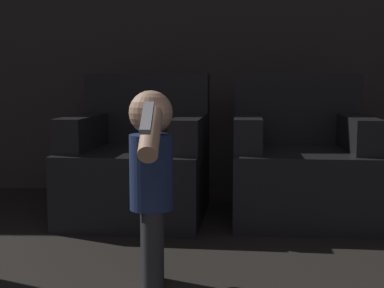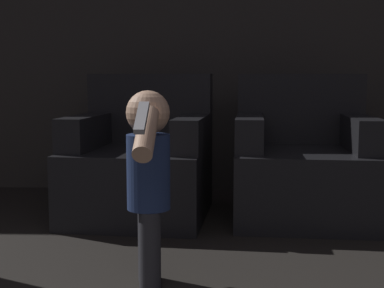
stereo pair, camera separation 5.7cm
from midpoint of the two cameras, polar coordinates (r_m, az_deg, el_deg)
wall_back at (r=4.14m, az=0.68°, el=13.19°), size 8.40×0.05×2.60m
armchair_left at (r=3.35m, az=-4.97°, el=-2.28°), size 0.90×0.93×0.88m
armchair_right at (r=3.37m, az=12.22°, el=-2.36°), size 0.88×0.91×0.88m
person_toddler at (r=2.17m, az=-3.93°, el=-3.01°), size 0.18×0.55×0.80m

